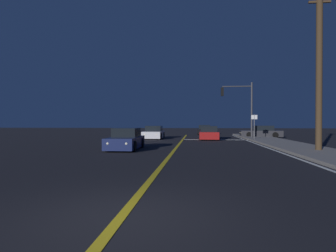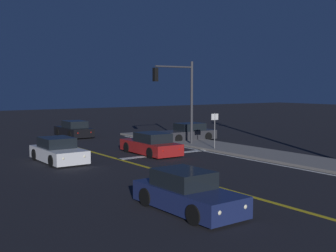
{
  "view_description": "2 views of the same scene",
  "coord_description": "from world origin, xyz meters",
  "px_view_note": "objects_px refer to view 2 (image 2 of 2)",
  "views": [
    {
      "loc": [
        1.34,
        -4.79,
        1.69
      ],
      "look_at": [
        -0.98,
        17.94,
        1.4
      ],
      "focal_mm": 29.86,
      "sensor_mm": 36.0,
      "label": 1
    },
    {
      "loc": [
        -11.82,
        1.12,
        4.12
      ],
      "look_at": [
        1.24,
        19.72,
        2.09
      ],
      "focal_mm": 46.57,
      "sensor_mm": 36.0,
      "label": 2
    }
  ],
  "objects_px": {
    "street_sign_corner": "(215,125)",
    "traffic_signal_near_right": "(179,91)",
    "car_distant_tail_black": "(74,130)",
    "car_following_oncoming_navy": "(187,193)",
    "car_parked_curb_charcoal": "(188,133)",
    "car_mid_block_red": "(151,145)",
    "car_far_approaching_white": "(58,151)"
  },
  "relations": [
    {
      "from": "car_mid_block_red",
      "to": "car_far_approaching_white",
      "type": "xyz_separation_m",
      "value": [
        -5.69,
        0.65,
        -0.0
      ]
    },
    {
      "from": "car_far_approaching_white",
      "to": "traffic_signal_near_right",
      "type": "relative_size",
      "value": 0.72
    },
    {
      "from": "car_following_oncoming_navy",
      "to": "car_parked_curb_charcoal",
      "type": "bearing_deg",
      "value": -128.93
    },
    {
      "from": "car_distant_tail_black",
      "to": "car_far_approaching_white",
      "type": "distance_m",
      "value": 12.27
    },
    {
      "from": "car_mid_block_red",
      "to": "car_far_approaching_white",
      "type": "height_order",
      "value": "same"
    },
    {
      "from": "car_mid_block_red",
      "to": "traffic_signal_near_right",
      "type": "xyz_separation_m",
      "value": [
        3.4,
        1.72,
        3.3
      ]
    },
    {
      "from": "car_parked_curb_charcoal",
      "to": "car_distant_tail_black",
      "type": "bearing_deg",
      "value": 42.34
    },
    {
      "from": "car_far_approaching_white",
      "to": "street_sign_corner",
      "type": "bearing_deg",
      "value": 169.56
    },
    {
      "from": "car_mid_block_red",
      "to": "street_sign_corner",
      "type": "bearing_deg",
      "value": -13.18
    },
    {
      "from": "car_following_oncoming_navy",
      "to": "car_far_approaching_white",
      "type": "height_order",
      "value": "same"
    },
    {
      "from": "car_parked_curb_charcoal",
      "to": "traffic_signal_near_right",
      "type": "relative_size",
      "value": 0.78
    },
    {
      "from": "car_following_oncoming_navy",
      "to": "street_sign_corner",
      "type": "height_order",
      "value": "street_sign_corner"
    },
    {
      "from": "car_mid_block_red",
      "to": "street_sign_corner",
      "type": "height_order",
      "value": "street_sign_corner"
    },
    {
      "from": "car_parked_curb_charcoal",
      "to": "car_distant_tail_black",
      "type": "xyz_separation_m",
      "value": [
        -6.2,
        7.42,
        -0.0
      ]
    },
    {
      "from": "car_following_oncoming_navy",
      "to": "car_far_approaching_white",
      "type": "relative_size",
      "value": 1.01
    },
    {
      "from": "car_parked_curb_charcoal",
      "to": "traffic_signal_near_right",
      "type": "height_order",
      "value": "traffic_signal_near_right"
    },
    {
      "from": "car_parked_curb_charcoal",
      "to": "car_following_oncoming_navy",
      "type": "height_order",
      "value": "same"
    },
    {
      "from": "car_far_approaching_white",
      "to": "traffic_signal_near_right",
      "type": "xyz_separation_m",
      "value": [
        9.09,
        1.07,
        3.3
      ]
    },
    {
      "from": "car_following_oncoming_navy",
      "to": "traffic_signal_near_right",
      "type": "distance_m",
      "value": 15.98
    },
    {
      "from": "car_parked_curb_charcoal",
      "to": "car_following_oncoming_navy",
      "type": "xyz_separation_m",
      "value": [
        -11.74,
        -15.18,
        -0.0
      ]
    },
    {
      "from": "car_parked_curb_charcoal",
      "to": "traffic_signal_near_right",
      "type": "bearing_deg",
      "value": 135.04
    },
    {
      "from": "car_distant_tail_black",
      "to": "traffic_signal_near_right",
      "type": "height_order",
      "value": "traffic_signal_near_right"
    },
    {
      "from": "car_following_oncoming_navy",
      "to": "car_mid_block_red",
      "type": "xyz_separation_m",
      "value": [
        5.68,
        11.02,
        0.0
      ]
    },
    {
      "from": "traffic_signal_near_right",
      "to": "street_sign_corner",
      "type": "relative_size",
      "value": 2.4
    },
    {
      "from": "car_far_approaching_white",
      "to": "car_parked_curb_charcoal",
      "type": "bearing_deg",
      "value": -163.88
    },
    {
      "from": "street_sign_corner",
      "to": "traffic_signal_near_right",
      "type": "bearing_deg",
      "value": 106.42
    },
    {
      "from": "traffic_signal_near_right",
      "to": "car_distant_tail_black",
      "type": "bearing_deg",
      "value": -70.28
    },
    {
      "from": "car_parked_curb_charcoal",
      "to": "car_distant_tail_black",
      "type": "relative_size",
      "value": 1.05
    },
    {
      "from": "car_mid_block_red",
      "to": "car_following_oncoming_navy",
      "type": "bearing_deg",
      "value": -116.09
    },
    {
      "from": "car_following_oncoming_navy",
      "to": "street_sign_corner",
      "type": "relative_size",
      "value": 1.75
    },
    {
      "from": "car_mid_block_red",
      "to": "traffic_signal_near_right",
      "type": "distance_m",
      "value": 5.04
    },
    {
      "from": "car_parked_curb_charcoal",
      "to": "car_following_oncoming_navy",
      "type": "distance_m",
      "value": 19.19
    }
  ]
}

